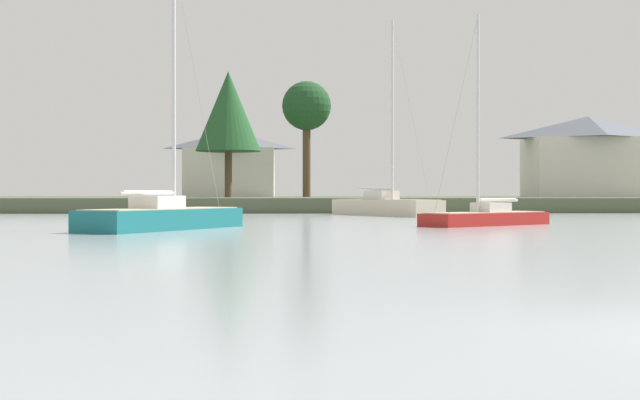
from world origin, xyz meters
TOP-DOWN VIEW (x-y plane):
  - far_shore_bank at (0.00, 82.36)m, footprint 224.35×54.38m
  - sailboat_red at (5.19, 30.95)m, footprint 7.08×5.99m
  - sailboat_cream at (2.46, 48.96)m, footprint 7.00×9.91m
  - sailboat_teal at (-9.53, 26.82)m, footprint 6.29×8.84m
  - shore_tree_left_mid at (-2.28, 79.03)m, footprint 5.13×5.13m
  - shore_tree_left at (-9.80, 69.79)m, footprint 6.11×6.11m
  - cottage_hillside at (25.78, 74.11)m, footprint 12.85×7.38m
  - cottage_behind_trees at (-10.76, 85.99)m, footprint 10.75×6.78m

SIDE VIEW (x-z plane):
  - sailboat_red at x=5.19m, z-range -4.98..5.42m
  - sailboat_teal at x=-9.53m, z-range -5.87..6.39m
  - sailboat_cream at x=2.46m, z-range -6.74..7.36m
  - far_shore_bank at x=0.00m, z-range 0.00..1.16m
  - cottage_behind_trees at x=-10.76m, z-range 1.28..8.66m
  - cottage_hillside at x=25.78m, z-range 1.29..9.37m
  - shore_tree_left at x=-9.80m, z-range 3.27..15.04m
  - shore_tree_left_mid at x=-2.28m, z-range 4.43..16.53m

